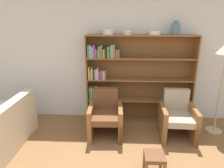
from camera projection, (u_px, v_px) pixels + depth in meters
The scene contains 9 objects.
wall_back at pixel (130, 58), 4.31m from camera, with size 12.00×0.06×2.75m.
bookshelf at pixel (129, 80), 4.29m from camera, with size 2.26×0.30×1.88m.
bowl_brass at pixel (108, 32), 3.98m from camera, with size 0.25×0.25×0.10m.
bowl_sage at pixel (128, 32), 3.96m from camera, with size 0.19×0.19×0.08m.
bowl_cream at pixel (155, 33), 3.94m from camera, with size 0.28×0.28×0.07m.
vase_tall at pixel (176, 29), 3.90m from camera, with size 0.16×0.16×0.27m.
armchair_leather at pixel (106, 115), 3.87m from camera, with size 0.66×0.70×0.89m.
armchair_cushioned at pixel (177, 117), 3.81m from camera, with size 0.67×0.71×0.89m.
footstool at pixel (154, 159), 2.88m from camera, with size 0.29×0.29×0.33m.
Camera 1 is at (-0.19, -1.44, 2.17)m, focal length 32.00 mm.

